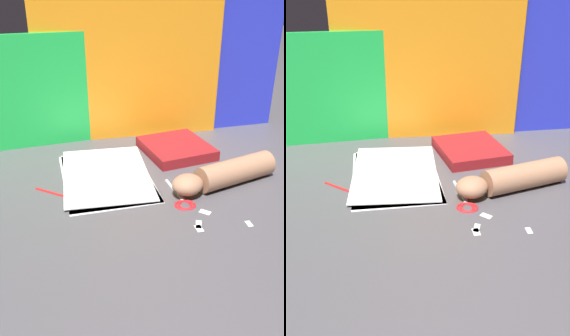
# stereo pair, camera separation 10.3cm
# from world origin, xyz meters

# --- Properties ---
(ground_plane) EXTENTS (6.00, 6.00, 0.00)m
(ground_plane) POSITION_xyz_m (0.00, 0.00, 0.00)
(ground_plane) COLOR #4C494F
(backdrop_panel_left) EXTENTS (0.82, 0.07, 0.36)m
(backdrop_panel_left) POSITION_xyz_m (-0.24, 0.38, 0.18)
(backdrop_panel_left) COLOR green
(backdrop_panel_left) RESTS_ON ground_plane
(backdrop_panel_center) EXTENTS (0.61, 0.05, 0.58)m
(backdrop_panel_center) POSITION_xyz_m (0.03, 0.38, 0.29)
(backdrop_panel_center) COLOR orange
(backdrop_panel_center) RESTS_ON ground_plane
(backdrop_panel_right) EXTENTS (0.52, 0.02, 0.50)m
(backdrop_panel_right) POSITION_xyz_m (0.30, 0.38, 0.25)
(backdrop_panel_right) COLOR #2833D1
(backdrop_panel_right) RESTS_ON ground_plane
(paper_stack) EXTENTS (0.26, 0.36, 0.01)m
(paper_stack) POSITION_xyz_m (-0.11, 0.10, 0.00)
(paper_stack) COLOR white
(paper_stack) RESTS_ON ground_plane
(book_closed) EXTENTS (0.22, 0.23, 0.03)m
(book_closed) POSITION_xyz_m (0.13, 0.20, 0.02)
(book_closed) COLOR maroon
(book_closed) RESTS_ON ground_plane
(scissors) EXTENTS (0.07, 0.16, 0.01)m
(scissors) POSITION_xyz_m (0.05, -0.07, 0.00)
(scissors) COLOR silver
(scissors) RESTS_ON ground_plane
(hand_forearm) EXTENTS (0.32, 0.14, 0.07)m
(hand_forearm) POSITION_xyz_m (0.19, -0.03, 0.03)
(hand_forearm) COLOR #A87556
(hand_forearm) RESTS_ON ground_plane
(paper_scrap_near) EXTENTS (0.01, 0.02, 0.00)m
(paper_scrap_near) POSITION_xyz_m (0.16, -0.21, 0.00)
(paper_scrap_near) COLOR white
(paper_scrap_near) RESTS_ON ground_plane
(paper_scrap_mid) EXTENTS (0.03, 0.03, 0.00)m
(paper_scrap_mid) POSITION_xyz_m (0.08, -0.14, 0.00)
(paper_scrap_mid) COLOR white
(paper_scrap_mid) RESTS_ON ground_plane
(paper_scrap_far) EXTENTS (0.02, 0.03, 0.00)m
(paper_scrap_far) POSITION_xyz_m (0.04, -0.20, 0.00)
(paper_scrap_far) COLOR white
(paper_scrap_far) RESTS_ON ground_plane
(paper_scrap_side) EXTENTS (0.02, 0.03, 0.00)m
(paper_scrap_side) POSITION_xyz_m (0.05, -0.19, 0.00)
(paper_scrap_side) COLOR white
(paper_scrap_side) RESTS_ON ground_plane
(pen) EXTENTS (0.10, 0.09, 0.01)m
(pen) POSITION_xyz_m (-0.26, 0.04, 0.00)
(pen) COLOR red
(pen) RESTS_ON ground_plane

